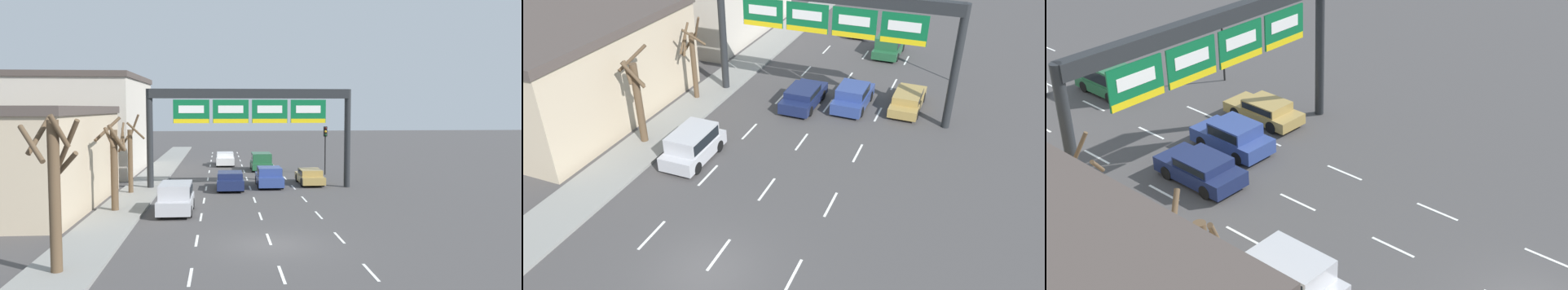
% 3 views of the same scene
% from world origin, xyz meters
% --- Properties ---
extents(lane_dashes, '(6.72, 67.00, 0.01)m').
position_xyz_m(lane_dashes, '(-0.00, 13.50, 0.01)').
color(lane_dashes, white).
rests_on(lane_dashes, ground_plane).
extents(sign_gantry, '(15.28, 0.70, 7.44)m').
position_xyz_m(sign_gantry, '(0.00, 15.88, 5.88)').
color(sign_gantry, '#232628').
rests_on(sign_gantry, ground_plane).
extents(car_navy, '(1.96, 4.28, 1.33)m').
position_xyz_m(car_navy, '(-1.52, 15.44, 0.72)').
color(car_navy, '#19234C').
rests_on(car_navy, ground_plane).
extents(suv_green, '(1.99, 4.05, 1.69)m').
position_xyz_m(suv_green, '(1.69, 26.73, 0.94)').
color(suv_green, '#235B38').
rests_on(suv_green, ground_plane).
extents(car_blue, '(1.93, 4.10, 1.54)m').
position_xyz_m(car_blue, '(1.49, 16.45, 0.81)').
color(car_blue, navy).
rests_on(car_blue, ground_plane).
extents(suv_silver, '(1.93, 3.99, 1.75)m').
position_xyz_m(suv_silver, '(-4.76, 7.13, 0.97)').
color(suv_silver, '#B7B7BC').
rests_on(suv_silver, ground_plane).
extents(car_gold, '(1.80, 4.34, 1.22)m').
position_xyz_m(car_gold, '(4.82, 17.51, 0.67)').
color(car_gold, '#A88947').
rests_on(car_gold, ground_plane).
extents(traffic_light_near_gantry, '(0.30, 0.35, 4.36)m').
position_xyz_m(traffic_light_near_gantry, '(7.19, 23.05, 3.13)').
color(traffic_light_near_gantry, black).
rests_on(traffic_light_near_gantry, ground_plane).
extents(tree_bare_closest, '(1.90, 1.90, 5.45)m').
position_xyz_m(tree_bare_closest, '(-8.49, 13.75, 2.89)').
color(tree_bare_closest, brown).
rests_on(tree_bare_closest, sidewalk_left).
extents(tree_bare_third, '(1.97, 1.98, 5.38)m').
position_xyz_m(tree_bare_third, '(-8.30, 7.61, 2.89)').
color(tree_bare_third, brown).
rests_on(tree_bare_third, sidewalk_left).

